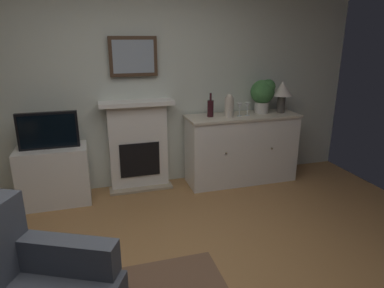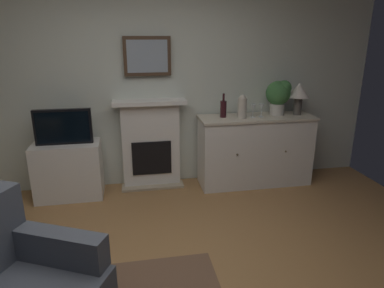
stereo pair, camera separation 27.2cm
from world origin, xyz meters
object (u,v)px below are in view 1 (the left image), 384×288
sideboard_cabinet (241,148)px  vase_decorative (229,106)px  wine_glass_center (248,106)px  wine_bottle (210,108)px  framed_picture (133,57)px  wine_glass_left (240,106)px  tv_cabinet (54,176)px  table_lamp (282,91)px  potted_plant_small (263,93)px  fireplace_unit (138,145)px  tv_set (48,131)px

sideboard_cabinet → vase_decorative: vase_decorative is taller
sideboard_cabinet → wine_glass_center: size_ratio=8.65×
wine_bottle → wine_glass_center: bearing=-9.0°
framed_picture → wine_glass_left: (1.23, -0.27, -0.60)m
tv_cabinet → table_lamp: bearing=-0.3°
framed_picture → vase_decorative: (1.09, -0.27, -0.58)m
table_lamp → wine_bottle: table_lamp is taller
wine_glass_center → potted_plant_small: 0.30m
wine_glass_left → tv_cabinet: bearing=178.4°
wine_glass_center → vase_decorative: size_ratio=0.59×
fireplace_unit → table_lamp: size_ratio=2.75×
sideboard_cabinet → tv_set: size_ratio=2.30×
sideboard_cabinet → table_lamp: bearing=0.0°
wine_glass_center → wine_bottle: bearing=171.0°
vase_decorative → tv_set: bearing=178.8°
wine_bottle → tv_set: wine_bottle is taller
table_lamp → tv_set: size_ratio=0.65×
fireplace_unit → framed_picture: framed_picture is taller
fireplace_unit → wine_bottle: bearing=-9.2°
wine_bottle → wine_glass_left: (0.35, -0.08, 0.01)m
wine_glass_center → potted_plant_small: (0.25, 0.08, 0.13)m
framed_picture → wine_glass_left: bearing=-12.4°
tv_set → potted_plant_small: 2.58m
wine_bottle → tv_cabinet: size_ratio=0.39×
framed_picture → sideboard_cabinet: bearing=-9.7°
table_lamp → wine_bottle: 0.97m
tv_set → potted_plant_small: size_ratio=1.44×
framed_picture → tv_set: (-0.98, -0.23, -0.74)m
framed_picture → tv_set: bearing=-166.7°
wine_glass_center → sideboard_cabinet: bearing=136.3°
wine_glass_center → vase_decorative: (-0.25, -0.01, 0.02)m
wine_bottle → vase_decorative: bearing=-21.9°
fireplace_unit → wine_bottle: size_ratio=3.79×
vase_decorative → tv_set: vase_decorative is taller
sideboard_cabinet → framed_picture: bearing=170.3°
potted_plant_small → table_lamp: bearing=-10.6°
tv_cabinet → sideboard_cabinet: bearing=-0.4°
sideboard_cabinet → potted_plant_small: 0.76m
wine_glass_left → vase_decorative: bearing=-178.7°
framed_picture → vase_decorative: framed_picture is taller
wine_glass_left → vase_decorative: (-0.14, -0.00, 0.02)m
tv_cabinet → framed_picture: bearing=12.0°
fireplace_unit → table_lamp: table_lamp is taller
tv_cabinet → fireplace_unit: bearing=9.4°
tv_set → wine_bottle: bearing=1.3°
sideboard_cabinet → wine_glass_left: (-0.07, -0.05, 0.56)m
table_lamp → tv_cabinet: bearing=179.7°
fireplace_unit → wine_glass_center: size_ratio=6.67×
tv_set → potted_plant_small: potted_plant_small is taller
fireplace_unit → potted_plant_small: size_ratio=2.56×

